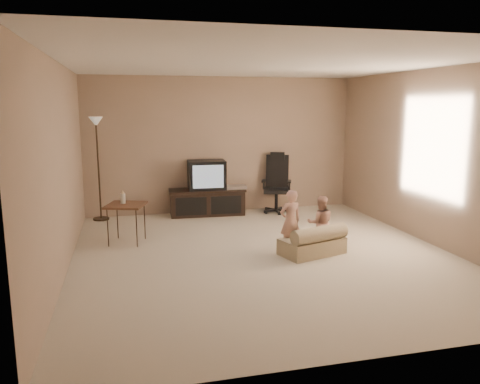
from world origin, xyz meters
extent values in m
plane|color=beige|center=(0.00, 0.00, 0.00)|extent=(5.50, 5.50, 0.00)
plane|color=white|center=(0.00, 0.00, 2.50)|extent=(5.50, 5.50, 0.00)
plane|color=tan|center=(0.00, 2.75, 1.25)|extent=(5.00, 0.00, 5.00)
plane|color=tan|center=(0.00, -2.75, 1.25)|extent=(5.00, 0.00, 5.00)
plane|color=tan|center=(-2.50, 0.00, 1.25)|extent=(0.00, 5.50, 5.50)
plane|color=tan|center=(2.50, 0.00, 1.25)|extent=(0.00, 5.50, 5.50)
cube|color=black|center=(-0.34, 2.49, 0.21)|extent=(1.36, 0.54, 0.43)
cube|color=black|center=(-0.34, 2.49, 0.46)|extent=(1.40, 0.58, 0.04)
cube|color=black|center=(-0.66, 2.26, 0.22)|extent=(0.55, 0.05, 0.32)
cube|color=black|center=(-0.03, 2.23, 0.22)|extent=(0.55, 0.05, 0.32)
cube|color=black|center=(-0.33, 2.51, 0.74)|extent=(0.69, 0.51, 0.52)
cube|color=white|center=(-0.35, 2.27, 0.74)|extent=(0.55, 0.04, 0.41)
cube|color=#B4B4B6|center=(0.19, 2.42, 0.51)|extent=(0.39, 0.29, 0.06)
cylinder|color=black|center=(0.95, 2.35, 0.22)|extent=(0.06, 0.06, 0.35)
cube|color=black|center=(0.95, 2.35, 0.43)|extent=(0.57, 0.57, 0.08)
cube|color=black|center=(1.03, 2.55, 0.75)|extent=(0.45, 0.30, 0.62)
cube|color=black|center=(1.03, 2.55, 1.05)|extent=(0.28, 0.18, 0.14)
cube|color=black|center=(0.73, 2.44, 0.59)|extent=(0.15, 0.25, 0.04)
cube|color=black|center=(1.18, 2.26, 0.59)|extent=(0.15, 0.25, 0.04)
cube|color=brown|center=(-1.78, 1.00, 0.56)|extent=(0.66, 0.66, 0.03)
cylinder|color=#2E2114|center=(-2.04, 0.87, 0.28)|extent=(0.01, 0.01, 0.57)
cylinder|color=#2E2114|center=(-1.65, 0.74, 0.28)|extent=(0.01, 0.01, 0.57)
cylinder|color=#2E2114|center=(-1.91, 1.26, 0.28)|extent=(0.01, 0.01, 0.57)
cylinder|color=#2E2114|center=(-1.52, 1.13, 0.28)|extent=(0.01, 0.01, 0.57)
cylinder|color=silver|center=(-1.82, 1.06, 0.65)|extent=(0.07, 0.07, 0.15)
cone|color=beige|center=(-1.82, 1.06, 0.75)|extent=(0.06, 0.06, 0.05)
cylinder|color=#2E2114|center=(-2.22, 2.55, 0.01)|extent=(0.28, 0.28, 0.03)
cylinder|color=#2E2114|center=(-2.22, 2.55, 0.86)|extent=(0.03, 0.03, 1.69)
cone|color=beige|center=(-2.22, 2.55, 1.71)|extent=(0.24, 0.24, 0.16)
cube|color=tan|center=(0.64, -0.14, 0.11)|extent=(0.95, 0.69, 0.22)
cylinder|color=tan|center=(0.69, -0.28, 0.31)|extent=(0.85, 0.44, 0.20)
imported|color=tan|center=(0.38, 0.01, 0.43)|extent=(0.35, 0.28, 0.86)
imported|color=tan|center=(0.82, 0.02, 0.38)|extent=(0.41, 0.28, 0.76)
camera|label=1|loc=(-1.75, -5.81, 1.98)|focal=35.00mm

